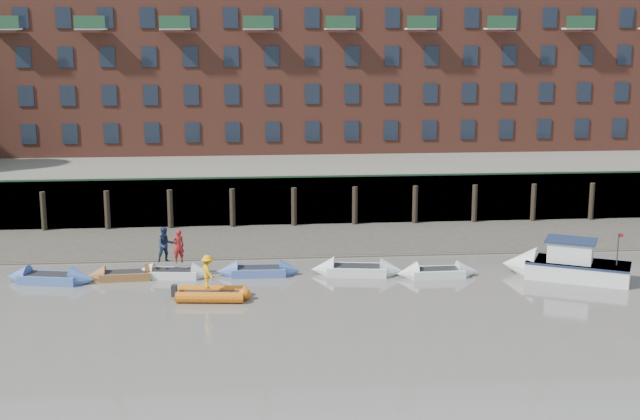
{
  "coord_description": "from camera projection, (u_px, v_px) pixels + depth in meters",
  "views": [
    {
      "loc": [
        -1.16,
        -34.94,
        13.36
      ],
      "look_at": [
        2.86,
        12.0,
        3.2
      ],
      "focal_mm": 50.0,
      "sensor_mm": 36.0,
      "label": 1
    }
  ],
  "objects": [
    {
      "name": "rowboat_3",
      "position": [
        173.0,
        273.0,
        46.87
      ],
      "size": [
        4.26,
        1.75,
        1.2
      ],
      "rotation": [
        0.0,
        0.0,
        -0.14
      ],
      "color": "silver",
      "rests_on": "ground"
    },
    {
      "name": "person_rower_b",
      "position": [
        165.0,
        245.0,
        46.64
      ],
      "size": [
        1.11,
        0.99,
        1.88
      ],
      "primitive_type": "imported",
      "rotation": [
        0.0,
        0.0,
        0.36
      ],
      "color": "#19233F",
      "rests_on": "rowboat_3"
    },
    {
      "name": "ground",
      "position": [
        276.0,
        347.0,
        36.95
      ],
      "size": [
        220.0,
        220.0,
        0.0
      ],
      "primitive_type": "plane",
      "color": "#645F57",
      "rests_on": "ground"
    },
    {
      "name": "river_wall",
      "position": [
        263.0,
        201.0,
        58.41
      ],
      "size": [
        110.0,
        1.23,
        3.3
      ],
      "color": "#2D2A26",
      "rests_on": "ground"
    },
    {
      "name": "person_rower_a",
      "position": [
        178.0,
        246.0,
        46.54
      ],
      "size": [
        0.76,
        0.64,
        1.78
      ],
      "primitive_type": "imported",
      "rotation": [
        0.0,
        0.0,
        3.54
      ],
      "color": "maroon",
      "rests_on": "rowboat_3"
    },
    {
      "name": "mud_band",
      "position": [
        267.0,
        256.0,
        51.17
      ],
      "size": [
        110.0,
        1.6,
        0.1
      ],
      "primitive_type": "cube",
      "color": "#4C4336",
      "rests_on": "ground"
    },
    {
      "name": "foreshore",
      "position": [
        265.0,
        241.0,
        54.48
      ],
      "size": [
        110.0,
        8.0,
        0.5
      ],
      "primitive_type": "cube",
      "color": "#3D382F",
      "rests_on": "ground"
    },
    {
      "name": "apartment_terrace",
      "position": [
        257.0,
        25.0,
        70.27
      ],
      "size": [
        80.6,
        15.56,
        20.98
      ],
      "color": "brown",
      "rests_on": "bank_terrace"
    },
    {
      "name": "motor_launch",
      "position": [
        557.0,
        265.0,
        46.81
      ],
      "size": [
        6.79,
        4.8,
        2.69
      ],
      "rotation": [
        0.0,
        0.0,
        2.68
      ],
      "color": "silver",
      "rests_on": "ground"
    },
    {
      "name": "rowboat_6",
      "position": [
        437.0,
        273.0,
        47.0
      ],
      "size": [
        4.36,
        1.36,
        1.26
      ],
      "rotation": [
        0.0,
        0.0,
        0.03
      ],
      "color": "silver",
      "rests_on": "ground"
    },
    {
      "name": "person_rib_crew",
      "position": [
        208.0,
        272.0,
        42.91
      ],
      "size": [
        0.98,
        1.22,
        1.65
      ],
      "primitive_type": "imported",
      "rotation": [
        0.0,
        0.0,
        1.97
      ],
      "color": "orange",
      "rests_on": "rib_tender"
    },
    {
      "name": "rowboat_2",
      "position": [
        125.0,
        275.0,
        46.55
      ],
      "size": [
        4.16,
        1.45,
        1.19
      ],
      "rotation": [
        0.0,
        0.0,
        0.07
      ],
      "color": "brown",
      "rests_on": "ground"
    },
    {
      "name": "bank_terrace",
      "position": [
        259.0,
        167.0,
        71.67
      ],
      "size": [
        110.0,
        28.0,
        3.2
      ],
      "primitive_type": "cube",
      "color": "#5E594D",
      "rests_on": "ground"
    },
    {
      "name": "rowboat_5",
      "position": [
        357.0,
        270.0,
        47.36
      ],
      "size": [
        5.04,
        2.14,
        1.42
      ],
      "rotation": [
        0.0,
        0.0,
        -0.15
      ],
      "color": "silver",
      "rests_on": "ground"
    },
    {
      "name": "rowboat_4",
      "position": [
        259.0,
        271.0,
        47.24
      ],
      "size": [
        4.47,
        1.4,
        1.29
      ],
      "rotation": [
        0.0,
        0.0,
        -0.03
      ],
      "color": "#425FA4",
      "rests_on": "ground"
    },
    {
      "name": "rowboat_1",
      "position": [
        50.0,
        278.0,
        45.91
      ],
      "size": [
        4.87,
        2.3,
        1.36
      ],
      "rotation": [
        0.0,
        0.0,
        -0.21
      ],
      "color": "#425FA4",
      "rests_on": "ground"
    },
    {
      "name": "rib_tender",
      "position": [
        214.0,
        294.0,
        43.19
      ],
      "size": [
        3.62,
        2.01,
        0.62
      ],
      "rotation": [
        0.0,
        0.0,
        -0.11
      ],
      "color": "#CE5F0E",
      "rests_on": "ground"
    }
  ]
}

